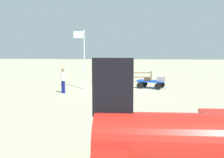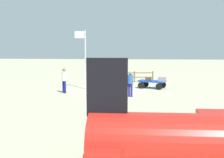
% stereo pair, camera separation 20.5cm
% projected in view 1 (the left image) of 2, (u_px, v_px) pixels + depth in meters
% --- Properties ---
extents(ground_plane, '(120.00, 120.00, 0.00)m').
position_uv_depth(ground_plane, '(116.00, 90.00, 21.60)').
color(ground_plane, '#B3AE8F').
extents(luggage_cart, '(2.36, 1.85, 0.63)m').
position_uv_depth(luggage_cart, '(151.00, 83.00, 22.59)').
color(luggage_cart, blue).
rests_on(luggage_cart, ground).
extents(suitcase_dark, '(0.68, 0.42, 0.36)m').
position_uv_depth(suitcase_dark, '(161.00, 79.00, 21.94)').
color(suitcase_dark, gray).
rests_on(suitcase_dark, luggage_cart).
extents(suitcase_olive, '(0.52, 0.36, 0.27)m').
position_uv_depth(suitcase_olive, '(147.00, 79.00, 22.37)').
color(suitcase_olive, '#423125').
rests_on(suitcase_olive, luggage_cart).
extents(suitcase_navy, '(0.50, 0.32, 0.38)m').
position_uv_depth(suitcase_navy, '(126.00, 84.00, 23.49)').
color(suitcase_navy, '#191A53').
rests_on(suitcase_navy, ground).
extents(worker_lead, '(0.51, 0.51, 1.70)m').
position_uv_depth(worker_lead, '(130.00, 82.00, 18.55)').
color(worker_lead, navy).
rests_on(worker_lead, ground).
extents(worker_trailing, '(0.46, 0.46, 1.81)m').
position_uv_depth(worker_trailing, '(63.00, 79.00, 20.04)').
color(worker_trailing, navy).
rests_on(worker_trailing, ground).
extents(flagpole, '(0.87, 0.10, 4.66)m').
position_uv_depth(flagpole, '(83.00, 55.00, 21.81)').
color(flagpole, silver).
rests_on(flagpole, ground).
extents(wooden_fence, '(3.64, 0.72, 1.05)m').
position_uv_depth(wooden_fence, '(133.00, 76.00, 26.65)').
color(wooden_fence, brown).
rests_on(wooden_fence, ground).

